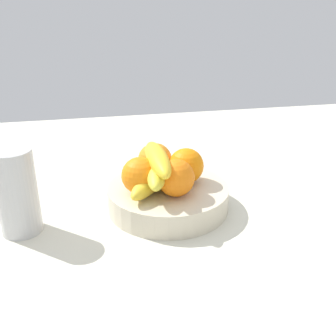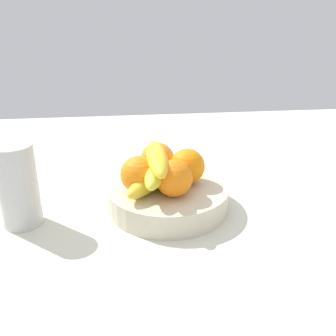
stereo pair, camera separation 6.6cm
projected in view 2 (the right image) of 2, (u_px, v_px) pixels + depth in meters
The scene contains 8 objects.
ground_plane at pixel (163, 211), 81.62cm from camera, with size 180.00×140.00×3.00cm, color beige.
fruit_bowl at pixel (168, 197), 78.96cm from camera, with size 24.50×24.50×4.85cm, color beige.
orange_front_left at pixel (187, 167), 77.83cm from camera, with size 7.19×7.19×7.19cm, color orange.
orange_front_right at pixel (157, 160), 81.57cm from camera, with size 7.19×7.19×7.19cm, color orange.
orange_center at pixel (139, 174), 74.61cm from camera, with size 7.19×7.19×7.19cm, color orange.
orange_back_left at pixel (174, 178), 73.04cm from camera, with size 7.19×7.19×7.19cm, color orange.
banana_bunch at pixel (155, 169), 75.36cm from camera, with size 12.90×17.46×8.40cm.
thermos_tumbler at pixel (18, 186), 71.12cm from camera, with size 7.27×7.27×15.91cm, color #BEBEBF.
Camera 2 is at (7.06, 71.03, 39.10)cm, focal length 41.41 mm.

